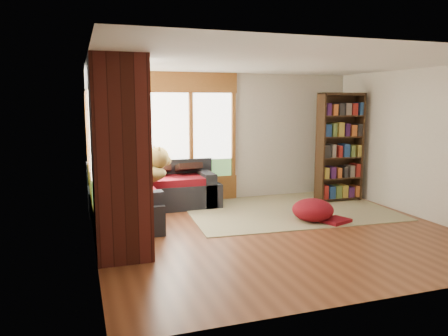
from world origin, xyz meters
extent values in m
plane|color=brown|center=(0.00, 0.00, 0.00)|extent=(5.50, 5.50, 0.00)
plane|color=white|center=(0.00, 0.00, 2.60)|extent=(5.50, 5.50, 0.00)
cube|color=silver|center=(0.00, 2.50, 1.30)|extent=(5.50, 0.04, 2.60)
cube|color=silver|center=(0.00, -2.50, 1.30)|extent=(5.50, 0.04, 2.60)
cube|color=silver|center=(-2.75, 0.00, 1.30)|extent=(0.04, 5.00, 2.60)
cube|color=silver|center=(2.75, 0.00, 1.30)|extent=(0.04, 5.00, 2.60)
cube|color=#975C26|center=(-1.20, 2.47, 1.35)|extent=(2.82, 0.10, 1.90)
cube|color=white|center=(-1.20, 2.47, 1.35)|extent=(2.54, 0.09, 1.62)
cube|color=#975C26|center=(-2.72, 1.20, 1.35)|extent=(0.10, 2.62, 1.90)
cube|color=white|center=(-2.72, 1.20, 1.35)|extent=(0.09, 2.36, 1.62)
cube|color=#68865B|center=(-2.69, 2.03, 1.75)|extent=(0.03, 0.72, 0.90)
cube|color=#471914|center=(-2.40, -0.35, 1.30)|extent=(0.70, 0.70, 2.60)
cube|color=black|center=(-1.65, 2.05, 0.21)|extent=(2.20, 0.90, 0.42)
cube|color=black|center=(-1.65, 2.40, 0.61)|extent=(2.20, 0.20, 0.38)
cube|color=black|center=(-0.65, 2.05, 0.30)|extent=(0.20, 0.90, 0.60)
cube|color=maroon|center=(-1.75, 1.93, 0.48)|extent=(1.90, 0.66, 0.12)
cube|color=black|center=(-2.30, 1.40, 0.21)|extent=(0.90, 2.20, 0.42)
cube|color=black|center=(-2.65, 1.40, 0.61)|extent=(0.20, 2.20, 0.38)
cube|color=black|center=(-2.30, 0.40, 0.30)|extent=(0.90, 0.20, 0.60)
cube|color=maroon|center=(-2.18, 1.05, 0.48)|extent=(0.66, 1.20, 0.12)
cube|color=maroon|center=(-2.18, 2.00, 0.48)|extent=(0.66, 0.66, 0.12)
cube|color=beige|center=(0.80, 1.34, 0.01)|extent=(3.89, 3.07, 0.01)
cube|color=#372212|center=(2.59, 1.61, 1.10)|extent=(0.04, 0.31, 2.20)
cube|color=#372212|center=(1.69, 1.61, 1.10)|extent=(0.04, 0.31, 2.20)
cube|color=#372212|center=(2.14, 1.76, 1.10)|extent=(0.94, 0.02, 2.20)
cube|color=#372212|center=(2.14, 1.61, 0.06)|extent=(0.86, 0.29, 0.03)
cube|color=#372212|center=(2.14, 1.61, 0.48)|extent=(0.86, 0.29, 0.03)
cube|color=#372212|center=(2.14, 1.61, 0.90)|extent=(0.86, 0.29, 0.03)
cube|color=#372212|center=(2.14, 1.61, 1.32)|extent=(0.86, 0.29, 0.03)
cube|color=#372212|center=(2.14, 1.61, 1.74)|extent=(0.86, 0.29, 0.03)
cube|color=#372212|center=(2.14, 1.61, 2.16)|extent=(0.86, 0.29, 0.03)
cube|color=#726659|center=(2.14, 1.59, 1.10)|extent=(0.82, 0.23, 2.04)
ellipsoid|color=maroon|center=(0.85, 0.40, 0.20)|extent=(0.86, 0.86, 0.38)
ellipsoid|color=brown|center=(-1.90, 1.58, 0.78)|extent=(1.08, 0.83, 0.32)
sphere|color=brown|center=(-1.56, 1.66, 0.93)|extent=(0.47, 0.47, 0.39)
cone|color=brown|center=(-1.63, 1.65, 1.09)|extent=(0.17, 0.17, 0.17)
ellipsoid|color=#312617|center=(-2.30, 1.19, 0.74)|extent=(0.57, 0.83, 0.27)
sphere|color=#312617|center=(-2.28, 1.48, 0.87)|extent=(0.34, 0.34, 0.33)
cone|color=#312617|center=(-2.28, 1.42, 1.00)|extent=(0.13, 0.13, 0.14)
cube|color=black|center=(-0.95, 2.26, 0.79)|extent=(0.45, 0.12, 0.45)
cube|color=black|center=(-1.55, 2.26, 0.79)|extent=(0.45, 0.12, 0.45)
cube|color=black|center=(-2.48, 1.80, 0.79)|extent=(0.45, 0.12, 0.45)
cube|color=black|center=(-2.48, 0.70, 0.79)|extent=(0.45, 0.12, 0.45)
camera|label=1|loc=(-2.91, -6.01, 2.02)|focal=35.00mm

